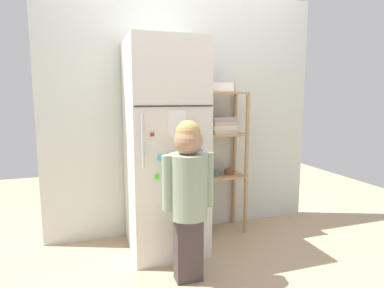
{
  "coord_description": "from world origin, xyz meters",
  "views": [
    {
      "loc": [
        -0.91,
        -2.54,
        1.26
      ],
      "look_at": [
        -0.06,
        0.02,
        0.87
      ],
      "focal_mm": 30.67,
      "sensor_mm": 36.0,
      "label": 1
    }
  ],
  "objects_px": {
    "refrigerator": "(165,148)",
    "fruit_bin": "(221,88)",
    "child_standing": "(188,186)",
    "pantry_shelf_unit": "(223,144)"
  },
  "relations": [
    {
      "from": "refrigerator",
      "to": "fruit_bin",
      "type": "bearing_deg",
      "value": 18.14
    },
    {
      "from": "pantry_shelf_unit",
      "to": "fruit_bin",
      "type": "bearing_deg",
      "value": 146.19
    },
    {
      "from": "refrigerator",
      "to": "pantry_shelf_unit",
      "type": "xyz_separation_m",
      "value": [
        0.59,
        0.17,
        -0.03
      ]
    },
    {
      "from": "refrigerator",
      "to": "fruit_bin",
      "type": "xyz_separation_m",
      "value": [
        0.57,
        0.19,
        0.49
      ]
    },
    {
      "from": "refrigerator",
      "to": "fruit_bin",
      "type": "distance_m",
      "value": 0.78
    },
    {
      "from": "child_standing",
      "to": "fruit_bin",
      "type": "bearing_deg",
      "value": 53.23
    },
    {
      "from": "child_standing",
      "to": "pantry_shelf_unit",
      "type": "xyz_separation_m",
      "value": [
        0.56,
        0.72,
        0.15
      ]
    },
    {
      "from": "child_standing",
      "to": "fruit_bin",
      "type": "relative_size",
      "value": 5.18
    },
    {
      "from": "child_standing",
      "to": "pantry_shelf_unit",
      "type": "relative_size",
      "value": 0.85
    },
    {
      "from": "refrigerator",
      "to": "fruit_bin",
      "type": "height_order",
      "value": "refrigerator"
    }
  ]
}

